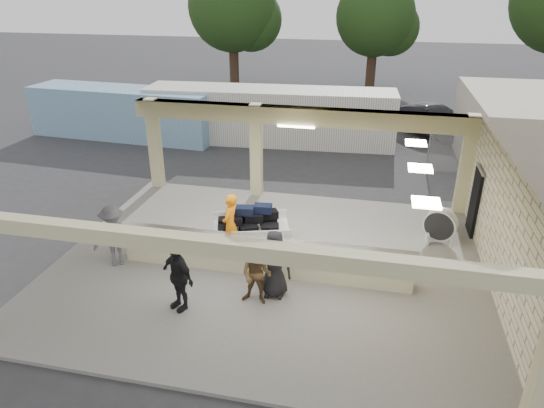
% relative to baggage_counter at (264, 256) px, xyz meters
% --- Properties ---
extents(ground, '(120.00, 120.00, 0.00)m').
position_rel_baggage_counter_xyz_m(ground, '(0.00, 0.50, -0.59)').
color(ground, '#2A292C').
rests_on(ground, ground).
extents(pavilion, '(12.01, 10.00, 3.55)m').
position_rel_baggage_counter_xyz_m(pavilion, '(0.21, 1.16, 0.76)').
color(pavilion, slate).
rests_on(pavilion, ground).
extents(baggage_counter, '(8.20, 0.58, 0.98)m').
position_rel_baggage_counter_xyz_m(baggage_counter, '(0.00, 0.00, 0.00)').
color(baggage_counter, beige).
rests_on(baggage_counter, pavilion).
extents(luggage_cart, '(2.58, 2.01, 1.33)m').
position_rel_baggage_counter_xyz_m(luggage_cart, '(-0.72, 1.33, 0.23)').
color(luggage_cart, white).
rests_on(luggage_cart, pavilion).
extents(drum_fan, '(1.06, 0.68, 1.11)m').
position_rel_baggage_counter_xyz_m(drum_fan, '(4.89, 2.78, 0.11)').
color(drum_fan, white).
rests_on(drum_fan, pavilion).
extents(baggage_handler, '(0.44, 0.72, 1.89)m').
position_rel_baggage_counter_xyz_m(baggage_handler, '(-1.18, 0.80, 0.46)').
color(baggage_handler, orange).
rests_on(baggage_handler, pavilion).
extents(passenger_a, '(0.80, 0.39, 1.61)m').
position_rel_baggage_counter_xyz_m(passenger_a, '(0.15, -1.40, 0.32)').
color(passenger_a, brown).
rests_on(passenger_a, pavilion).
extents(passenger_b, '(1.11, 0.85, 1.80)m').
position_rel_baggage_counter_xyz_m(passenger_b, '(-1.65, -2.02, 0.41)').
color(passenger_b, black).
rests_on(passenger_b, pavilion).
extents(passenger_c, '(1.21, 0.99, 1.82)m').
position_rel_baggage_counter_xyz_m(passenger_c, '(-4.16, -0.50, 0.42)').
color(passenger_c, '#505055').
rests_on(passenger_c, pavilion).
extents(passenger_d, '(0.89, 0.38, 1.81)m').
position_rel_baggage_counter_xyz_m(passenger_d, '(0.51, -0.99, 0.42)').
color(passenger_d, black).
rests_on(passenger_d, pavilion).
extents(car_white_a, '(5.50, 3.32, 1.47)m').
position_rel_baggage_counter_xyz_m(car_white_a, '(9.58, 13.56, 0.15)').
color(car_white_a, silver).
rests_on(car_white_a, ground).
extents(car_dark, '(4.64, 4.34, 1.57)m').
position_rel_baggage_counter_xyz_m(car_dark, '(5.62, 14.94, 0.20)').
color(car_dark, black).
rests_on(car_dark, ground).
extents(container_white, '(12.48, 3.19, 2.68)m').
position_rel_baggage_counter_xyz_m(container_white, '(-2.55, 12.17, 0.75)').
color(container_white, silver).
rests_on(container_white, ground).
extents(container_blue, '(9.88, 2.98, 2.54)m').
position_rel_baggage_counter_xyz_m(container_blue, '(-10.13, 11.41, 0.68)').
color(container_blue, '#80ADCD').
rests_on(container_blue, ground).
extents(tree_left, '(6.60, 6.30, 9.00)m').
position_rel_baggage_counter_xyz_m(tree_left, '(-7.68, 24.66, 5.00)').
color(tree_left, '#382619').
rests_on(tree_left, ground).
extents(tree_mid, '(6.00, 5.60, 8.00)m').
position_rel_baggage_counter_xyz_m(tree_mid, '(2.32, 26.66, 4.38)').
color(tree_mid, '#382619').
rests_on(tree_mid, ground).
extents(adjacent_building, '(6.00, 8.00, 3.20)m').
position_rel_baggage_counter_xyz_m(adjacent_building, '(9.50, 10.50, 1.01)').
color(adjacent_building, beige).
rests_on(adjacent_building, ground).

